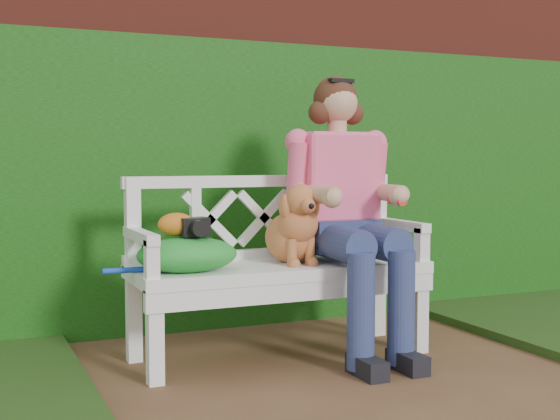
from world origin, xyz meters
name	(u,v)px	position (x,y,z in m)	size (l,w,h in m)	color
ground	(393,406)	(0.00, 0.00, 0.00)	(60.00, 60.00, 0.00)	brown
brick_wall	(233,144)	(0.00, 1.90, 1.10)	(10.00, 0.30, 2.20)	maroon
ivy_hedge	(245,185)	(0.00, 1.68, 0.85)	(10.00, 0.18, 1.70)	#1E6517
garden_bench	(280,310)	(-0.12, 0.88, 0.24)	(1.58, 0.60, 0.48)	white
seated_woman	(341,215)	(0.22, 0.86, 0.72)	(0.60, 0.81, 1.43)	#F52C41
dog	(293,223)	(-0.06, 0.86, 0.68)	(0.27, 0.37, 0.41)	brown
tennis_racket	(184,267)	(-0.63, 0.86, 0.49)	(0.59, 0.25, 0.03)	white
green_bag	(187,254)	(-0.62, 0.82, 0.56)	(0.48, 0.37, 0.16)	green
camera_item	(194,227)	(-0.59, 0.82, 0.69)	(0.13, 0.10, 0.09)	black
baseball_glove	(176,224)	(-0.67, 0.86, 0.70)	(0.18, 0.13, 0.11)	#C46519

